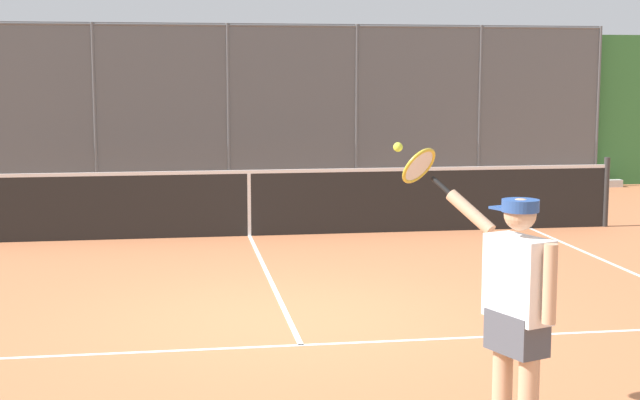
% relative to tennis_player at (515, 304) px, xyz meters
% --- Properties ---
extents(ground_plane, '(60.00, 60.00, 0.00)m').
position_rel_tennis_player_xyz_m(ground_plane, '(1.03, -3.25, -0.92)').
color(ground_plane, '#B76B42').
extents(court_line_markings, '(8.61, 10.23, 0.01)m').
position_rel_tennis_player_xyz_m(court_line_markings, '(1.03, -2.05, -0.91)').
color(court_line_markings, white).
rests_on(court_line_markings, ground).
extents(fence_backdrop, '(18.23, 1.37, 3.30)m').
position_rel_tennis_player_xyz_m(fence_backdrop, '(1.03, -13.53, 0.64)').
color(fence_backdrop, '#565B60').
rests_on(fence_backdrop, ground).
extents(tennis_net, '(11.06, 0.09, 1.07)m').
position_rel_tennis_player_xyz_m(tennis_net, '(1.03, -7.98, -0.42)').
color(tennis_net, '#2D2D2D').
rests_on(tennis_net, ground).
extents(tennis_player, '(0.81, 1.18, 1.87)m').
position_rel_tennis_player_xyz_m(tennis_player, '(0.00, 0.00, 0.00)').
color(tennis_player, black).
rests_on(tennis_player, ground).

